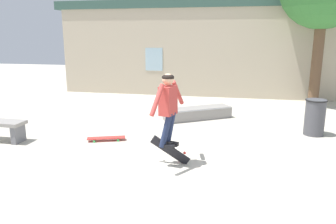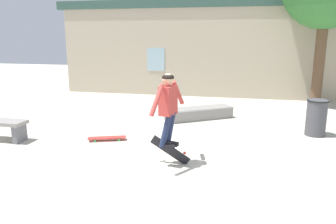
{
  "view_description": "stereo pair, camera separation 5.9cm",
  "coord_description": "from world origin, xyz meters",
  "px_view_note": "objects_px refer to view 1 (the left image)",
  "views": [
    {
      "loc": [
        1.56,
        -4.86,
        2.37
      ],
      "look_at": [
        0.36,
        0.77,
        1.02
      ],
      "focal_mm": 35.0,
      "sensor_mm": 36.0,
      "label": 1
    },
    {
      "loc": [
        1.62,
        -4.85,
        2.37
      ],
      "look_at": [
        0.36,
        0.77,
        1.02
      ],
      "focal_mm": 35.0,
      "sensor_mm": 36.0,
      "label": 2
    }
  ],
  "objects_px": {
    "skateboard_resting": "(106,138)",
    "trash_bin": "(315,116)",
    "skater": "(168,104)",
    "skateboard_flipping": "(170,150)",
    "skate_ledge": "(198,113)"
  },
  "relations": [
    {
      "from": "skater",
      "to": "skateboard_flipping",
      "type": "distance_m",
      "value": 0.91
    },
    {
      "from": "skate_ledge",
      "to": "skateboard_resting",
      "type": "relative_size",
      "value": 2.23
    },
    {
      "from": "trash_bin",
      "to": "skate_ledge",
      "type": "bearing_deg",
      "value": 161.34
    },
    {
      "from": "skater",
      "to": "skateboard_resting",
      "type": "relative_size",
      "value": 1.54
    },
    {
      "from": "skateboard_resting",
      "to": "trash_bin",
      "type": "bearing_deg",
      "value": 176.75
    },
    {
      "from": "trash_bin",
      "to": "skateboard_flipping",
      "type": "distance_m",
      "value": 3.98
    },
    {
      "from": "skate_ledge",
      "to": "trash_bin",
      "type": "height_order",
      "value": "trash_bin"
    },
    {
      "from": "trash_bin",
      "to": "skateboard_flipping",
      "type": "xyz_separation_m",
      "value": [
        -3.05,
        -2.54,
        -0.2
      ]
    },
    {
      "from": "skater",
      "to": "skateboard_flipping",
      "type": "height_order",
      "value": "skater"
    },
    {
      "from": "trash_bin",
      "to": "skater",
      "type": "relative_size",
      "value": 0.65
    },
    {
      "from": "skater",
      "to": "trash_bin",
      "type": "bearing_deg",
      "value": 55.86
    },
    {
      "from": "skateboard_flipping",
      "to": "skateboard_resting",
      "type": "bearing_deg",
      "value": 146.65
    },
    {
      "from": "skateboard_flipping",
      "to": "skate_ledge",
      "type": "bearing_deg",
      "value": 86.38
    },
    {
      "from": "trash_bin",
      "to": "skater",
      "type": "xyz_separation_m",
      "value": [
        -3.08,
        -2.62,
        0.71
      ]
    },
    {
      "from": "skateboard_flipping",
      "to": "trash_bin",
      "type": "bearing_deg",
      "value": 37.56
    }
  ]
}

